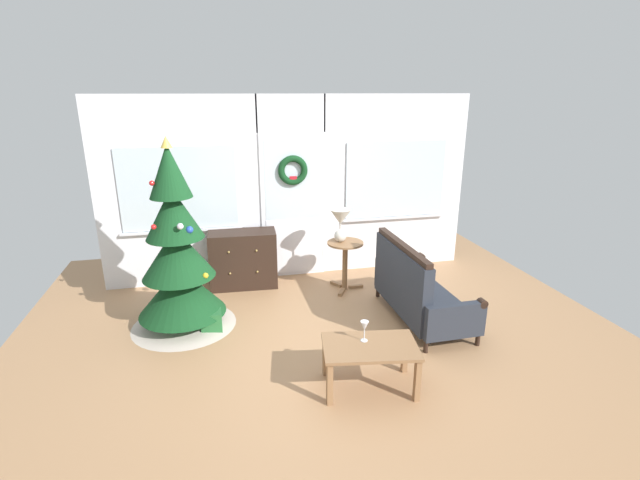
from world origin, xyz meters
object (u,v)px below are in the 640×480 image
Objects in this scene: coffee_table at (370,352)px; christmas_tree at (178,262)px; side_table at (345,256)px; wine_glass at (365,327)px; gift_box at (212,321)px; table_lamp at (340,221)px; dresser_cabinet at (243,259)px; settee_sofa at (416,290)px.

christmas_tree is at bearing 136.97° from coffee_table.
side_table is 2.11m from wine_glass.
gift_box is at bearing 135.05° from coffee_table.
side_table is 0.48m from table_lamp.
gift_box is (-1.72, -0.81, -0.84)m from table_lamp.
gift_box is (-1.39, 1.39, -0.25)m from coffee_table.
wine_glass is at bearing -101.24° from side_table.
gift_box is at bearing 136.25° from wine_glass.
christmas_tree is 2.33× the size of dresser_cabinet.
settee_sofa is 7.87× the size of wine_glass.
settee_sofa is at bearing -9.92° from christmas_tree.
side_table reaches higher than gift_box.
gift_box is (-1.36, 1.31, -0.46)m from wine_glass.
side_table is at bearing 118.66° from settee_sofa.
dresser_cabinet reaches higher than side_table.
wine_glass is 1.94m from gift_box.
dresser_cabinet reaches higher than gift_box.
christmas_tree is 2.72m from settee_sofa.
christmas_tree is at bearing -127.46° from dresser_cabinet.
dresser_cabinet is at bearing 110.13° from wine_glass.
side_table is (2.09, 0.57, -0.30)m from christmas_tree.
settee_sofa is 2.37m from gift_box.
settee_sofa is at bearing -37.60° from dresser_cabinet.
table_lamp is at bearing 120.21° from settee_sofa.
table_lamp reaches higher than side_table.
table_lamp is 2.18m from wine_glass.
side_table is 3.46× the size of wine_glass.
wine_glass is (-0.41, -2.07, 0.09)m from side_table.
side_table is at bearing 23.36° from gift_box.
dresser_cabinet reaches higher than coffee_table.
settee_sofa reaches higher than coffee_table.
wine_glass is at bearing -69.87° from dresser_cabinet.
christmas_tree is at bearing -164.86° from side_table.
table_lamp is 2.26× the size of wine_glass.
settee_sofa is 6.71× the size of gift_box.
table_lamp is 2.30m from coffee_table.
side_table is 2.19m from coffee_table.
christmas_tree is 0.76m from gift_box.
christmas_tree is 11.01× the size of wine_glass.
side_table is at bearing 15.14° from christmas_tree.
christmas_tree reaches higher than settee_sofa.
dresser_cabinet is 1.40m from side_table.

